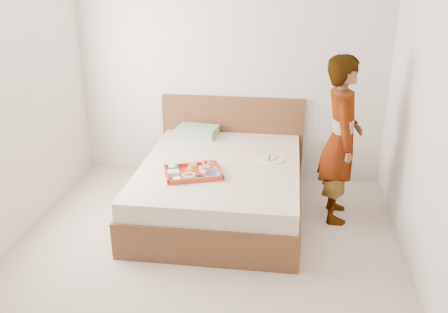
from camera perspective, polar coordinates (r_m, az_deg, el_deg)
ground at (r=4.26m, az=-2.84°, el=-12.67°), size 3.50×4.00×0.01m
wall_back at (r=5.59m, az=0.70°, el=10.49°), size 3.50×0.01×2.60m
wall_front at (r=1.95m, az=-14.70°, el=-14.24°), size 3.50×0.01×2.60m
wall_right at (r=3.77m, az=23.96°, el=2.73°), size 0.01×4.00×2.60m
bed at (r=4.97m, az=-0.41°, el=-3.65°), size 1.65×2.00×0.53m
headboard at (r=5.78m, az=0.96°, el=2.39°), size 1.65×0.06×0.95m
pillow at (r=5.62m, az=-3.13°, el=2.94°), size 0.48×0.36×0.11m
tray at (r=4.62m, az=-3.61°, el=-1.86°), size 0.62×0.53×0.05m
prawn_plate at (r=4.69m, az=-1.82°, el=-1.47°), size 0.23×0.23×0.01m
navy_bowl_big at (r=4.53m, az=-1.31°, el=-2.19°), size 0.19×0.19×0.04m
sauce_dish at (r=4.50m, az=-2.81°, el=-2.46°), size 0.10×0.10×0.03m
meat_plate at (r=4.58m, az=-4.19°, el=-2.16°), size 0.17×0.17×0.01m
bread_plate at (r=4.73m, az=-3.60°, el=-1.32°), size 0.16×0.16×0.01m
salad_bowl at (r=4.70m, az=-5.95°, el=-1.36°), size 0.15×0.15×0.04m
plastic_tub at (r=4.58m, az=-5.88°, el=-1.96°), size 0.13×0.12×0.05m
cheese_round at (r=4.48m, az=-5.47°, el=-2.65°), size 0.10×0.10×0.03m
dinner_plate at (r=4.98m, az=5.60°, el=-0.32°), size 0.33×0.33×0.01m
person at (r=4.80m, az=13.43°, el=1.89°), size 0.40×0.60×1.63m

